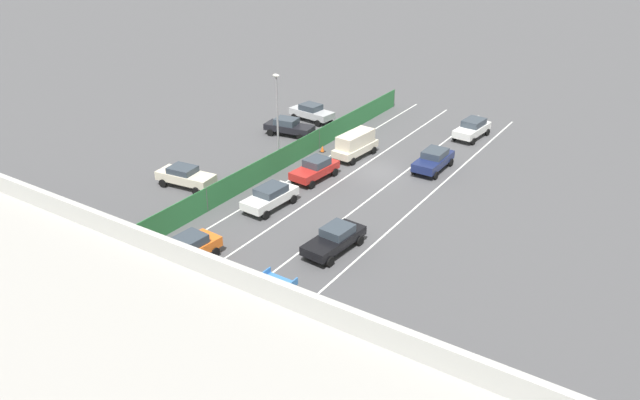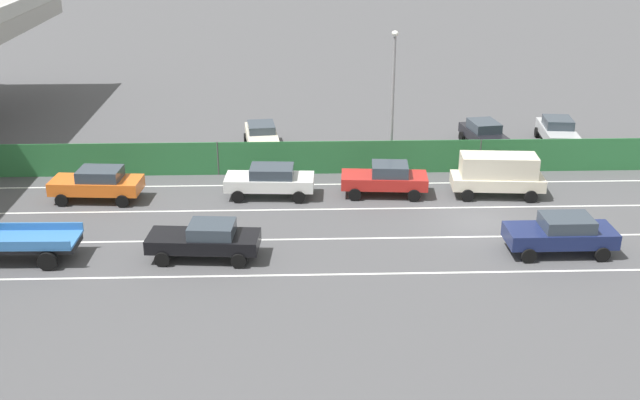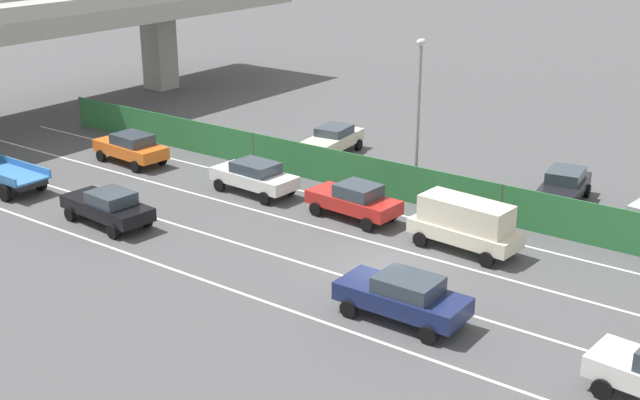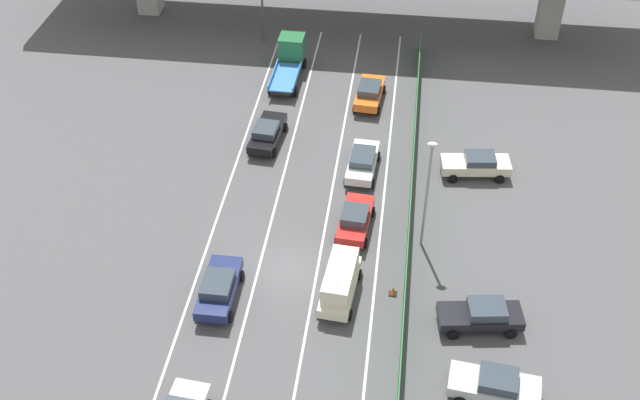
{
  "view_description": "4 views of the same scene",
  "coord_description": "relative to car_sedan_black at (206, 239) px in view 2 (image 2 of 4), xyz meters",
  "views": [
    {
      "loc": [
        -21.03,
        40.95,
        20.22
      ],
      "look_at": [
        -0.88,
        10.14,
        1.92
      ],
      "focal_mm": 34.71,
      "sensor_mm": 36.0,
      "label": 1
    },
    {
      "loc": [
        -32.99,
        8.53,
        14.45
      ],
      "look_at": [
        0.35,
        7.44,
        1.05
      ],
      "focal_mm": 43.17,
      "sensor_mm": 36.0,
      "label": 2
    },
    {
      "loc": [
        -25.77,
        -15.59,
        13.71
      ],
      "look_at": [
        2.25,
        4.95,
        1.08
      ],
      "focal_mm": 46.85,
      "sensor_mm": 36.0,
      "label": 3
    },
    {
      "loc": [
        6.01,
        -31.74,
        32.71
      ],
      "look_at": [
        1.21,
        5.49,
        0.92
      ],
      "focal_mm": 43.65,
      "sensor_mm": 36.0,
      "label": 4
    }
  ],
  "objects": [
    {
      "name": "ground_plane",
      "position": [
        3.46,
        -12.39,
        -0.87
      ],
      "size": [
        300.0,
        300.0,
        0.0
      ],
      "primitive_type": "plane",
      "color": "#4C4C4F"
    },
    {
      "name": "lane_line_left_edge",
      "position": [
        -1.72,
        -6.79,
        -0.87
      ],
      "size": [
        0.14,
        47.2,
        0.01
      ],
      "primitive_type": "cube",
      "color": "silver",
      "rests_on": "ground"
    },
    {
      "name": "lane_line_mid_left",
      "position": [
        1.73,
        -6.79,
        -0.87
      ],
      "size": [
        0.14,
        47.2,
        0.01
      ],
      "primitive_type": "cube",
      "color": "silver",
      "rests_on": "ground"
    },
    {
      "name": "lane_line_mid_right",
      "position": [
        5.18,
        -6.79,
        -0.87
      ],
      "size": [
        0.14,
        47.2,
        0.01
      ],
      "primitive_type": "cube",
      "color": "silver",
      "rests_on": "ground"
    },
    {
      "name": "lane_line_right_edge",
      "position": [
        8.64,
        -6.79,
        -0.87
      ],
      "size": [
        0.14,
        47.2,
        0.01
      ],
      "primitive_type": "cube",
      "color": "silver",
      "rests_on": "ground"
    },
    {
      "name": "green_fence",
      "position": [
        10.34,
        -6.79,
        0.05
      ],
      "size": [
        0.1,
        43.3,
        1.86
      ],
      "color": "#2D753D",
      "rests_on": "ground"
    },
    {
      "name": "car_sedan_black",
      "position": [
        0.0,
        0.0,
        0.0
      ],
      "size": [
        2.29,
        4.8,
        1.59
      ],
      "color": "black",
      "rests_on": "ground"
    },
    {
      "name": "car_sedan_white",
      "position": [
        6.99,
        -2.53,
        0.03
      ],
      "size": [
        2.2,
        4.56,
        1.62
      ],
      "color": "white",
      "rests_on": "ground"
    },
    {
      "name": "car_sedan_red",
      "position": [
        7.04,
        -8.39,
        0.03
      ],
      "size": [
        2.25,
        4.48,
        1.67
      ],
      "color": "red",
      "rests_on": "ground"
    },
    {
      "name": "car_taxi_orange",
      "position": [
        6.78,
        6.1,
        0.05
      ],
      "size": [
        2.27,
        4.57,
        1.67
      ],
      "color": "orange",
      "rests_on": "ground"
    },
    {
      "name": "car_sedan_navy",
      "position": [
        0.01,
        -15.14,
        0.05
      ],
      "size": [
        2.09,
        4.59,
        1.67
      ],
      "color": "navy",
      "rests_on": "ground"
    },
    {
      "name": "car_van_cream",
      "position": [
        6.71,
        -14.05,
        0.36
      ],
      "size": [
        2.23,
        4.74,
        2.18
      ],
      "color": "beige",
      "rests_on": "ground"
    },
    {
      "name": "parked_wagon_silver",
      "position": [
        15.06,
        -19.83,
        0.04
      ],
      "size": [
        4.67,
        2.44,
        1.66
      ],
      "color": "#B2B5B7",
      "rests_on": "ground"
    },
    {
      "name": "parked_sedan_dark",
      "position": [
        14.55,
        -15.24,
        0.02
      ],
      "size": [
        4.75,
        2.5,
        1.61
      ],
      "color": "black",
      "rests_on": "ground"
    },
    {
      "name": "parked_sedan_cream",
      "position": [
        14.59,
        -1.81,
        0.02
      ],
      "size": [
        4.75,
        2.4,
        1.6
      ],
      "color": "beige",
      "rests_on": "ground"
    },
    {
      "name": "street_lamp",
      "position": [
        11.18,
        -9.15,
        3.73
      ],
      "size": [
        0.6,
        0.36,
        7.65
      ],
      "color": "gray",
      "rests_on": "ground"
    },
    {
      "name": "traffic_cone",
      "position": [
        9.7,
        -13.53,
        -0.61
      ],
      "size": [
        0.47,
        0.47,
        0.57
      ],
      "color": "orange",
      "rests_on": "ground"
    }
  ]
}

